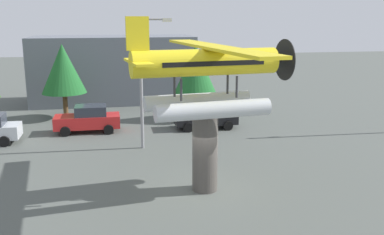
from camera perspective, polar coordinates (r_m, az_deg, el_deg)
The scene contains 9 objects.
ground_plane at distance 19.47m, azimuth 1.67°, elevation -9.37°, with size 140.00×140.00×0.00m, color #515651.
display_pedestal at distance 18.88m, azimuth 1.70°, elevation -4.55°, with size 1.10×1.10×3.43m, color #4C4742.
floatplane_monument at distance 18.19m, azimuth 2.17°, elevation 5.71°, with size 7.05×10.46×4.00m.
car_mid_red at distance 29.41m, azimuth -13.39°, elevation -0.18°, with size 4.20×2.02×1.76m.
car_far_black at distance 29.65m, azimuth 1.89°, elevation 0.28°, with size 4.20×2.02×1.76m.
streetlight_primary at distance 24.64m, azimuth -6.20°, elevation 5.73°, with size 1.84×0.28×7.39m.
storefront_building at distance 39.83m, azimuth -10.17°, elevation 6.27°, with size 14.03×6.14×5.75m, color slate.
tree_east at distance 33.55m, azimuth -16.47°, elevation 6.11°, with size 3.25×3.25×5.51m.
tree_center_back at distance 31.93m, azimuth 0.43°, elevation 6.09°, with size 3.25×3.25×5.39m.
Camera 1 is at (-3.91, -17.57, 7.41)m, focal length 40.88 mm.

